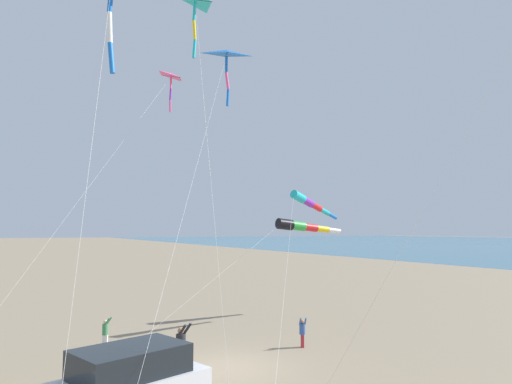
{
  "coord_description": "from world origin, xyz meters",
  "views": [
    {
      "loc": [
        -6.31,
        -14.5,
        4.66
      ],
      "look_at": [
        2.1,
        1.84,
        6.22
      ],
      "focal_mm": 31.73,
      "sensor_mm": 36.0,
      "label": 1
    }
  ],
  "objects": [
    {
      "name": "kite_delta_long_streamer_right",
      "position": [
        0.38,
        8.41,
        12.83
      ],
      "size": [
        9.69,
        8.48,
        13.13
      ],
      "color": "#EF4C93",
      "rests_on": "ground_plane"
    },
    {
      "name": "person_child_grey_jacket",
      "position": [
        3.81,
        1.11,
        0.65
      ],
      "size": [
        0.36,
        0.41,
        1.2
      ],
      "color": "#B72833",
      "rests_on": "ground_plane"
    },
    {
      "name": "kite_windsock_green_low_center",
      "position": [
        6.66,
        4.69,
        6.04
      ],
      "size": [
        9.54,
        9.82,
        6.63
      ],
      "color": "#1EB7C6",
      "rests_on": "ground_plane"
    },
    {
      "name": "ground_plane",
      "position": [
        0.0,
        0.0,
        0.0
      ],
      "size": [
        600.0,
        600.0,
        0.0
      ],
      "primitive_type": "plane",
      "color": "gray"
    },
    {
      "name": "person_bystander_far",
      "position": [
        -3.23,
        4.63,
        0.66
      ],
      "size": [
        0.43,
        0.4,
        1.2
      ],
      "color": "silver",
      "rests_on": "ground_plane"
    },
    {
      "name": "kite_windsock_long_streamer_left",
      "position": [
        7.48,
        6.77,
        4.88
      ],
      "size": [
        13.46,
        4.47,
        5.33
      ],
      "color": "black",
      "rests_on": "ground_plane"
    },
    {
      "name": "person_child_green_jacket",
      "position": [
        -1.58,
        0.05,
        0.9
      ],
      "size": [
        0.56,
        0.59,
        1.65
      ],
      "color": "#8E6B9E",
      "rests_on": "ground_plane"
    },
    {
      "name": "kite_delta_blue_topmost",
      "position": [
        2.1,
        4.95,
        13.12
      ],
      "size": [
        7.83,
        11.21,
        13.5
      ],
      "color": "blue",
      "rests_on": "ground_plane"
    },
    {
      "name": "kite_delta_white_trailing",
      "position": [
        -0.72,
        1.46,
        13.53
      ],
      "size": [
        1.94,
        6.26,
        13.88
      ],
      "color": "#1EB7C6",
      "rests_on": "ground_plane"
    }
  ]
}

